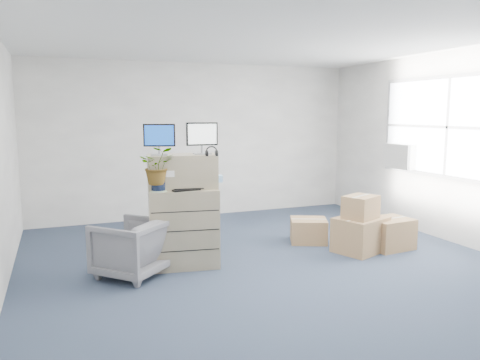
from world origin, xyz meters
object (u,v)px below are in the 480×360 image
Objects in this scene: water_bottle at (186,177)px; potted_plant at (158,171)px; monitor_right at (202,136)px; keyboard at (188,189)px; monitor_left at (159,138)px; office_chair at (131,245)px; filing_cabinet_lower at (184,227)px.

water_bottle is 0.50× the size of potted_plant.
keyboard is at bearing -151.34° from monitor_right.
monitor_right reaches higher than keyboard.
water_bottle is (-0.19, 0.08, -0.51)m from monitor_right.
monitor_left is at bearing 68.08° from potted_plant.
keyboard is 0.56× the size of office_chair.
filing_cabinet_lower is 0.63m from water_bottle.
monitor_left is 0.71× the size of potted_plant.
keyboard is at bearing 137.64° from office_chair.
potted_plant reaches higher than office_chair.
monitor_left is 0.92× the size of keyboard.
filing_cabinet_lower reaches higher than office_chair.
water_bottle is at bearing 74.75° from keyboard.
monitor_right reaches higher than water_bottle.
potted_plant is at bearing -93.43° from monitor_left.
monitor_right is at bearing 5.73° from filing_cabinet_lower.
monitor_right reaches higher than filing_cabinet_lower.
monitor_left is 0.59m from water_bottle.
potted_plant is at bearing -170.94° from monitor_right.
potted_plant reaches higher than filing_cabinet_lower.
monitor_left is 0.52m from monitor_right.
potted_plant reaches higher than water_bottle.
keyboard reaches higher than filing_cabinet_lower.
monitor_right is at bearing 7.50° from potted_plant.
monitor_left is (-0.27, 0.05, 1.12)m from filing_cabinet_lower.
monitor_left is 0.51× the size of office_chair.
potted_plant is at bearing -155.37° from filing_cabinet_lower.
monitor_right is 0.70m from potted_plant.
water_bottle is at bearing 20.73° from monitor_left.
keyboard is 0.43m from potted_plant.
filing_cabinet_lower is 0.70m from office_chair.
monitor_right is at bearing 144.30° from office_chair.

